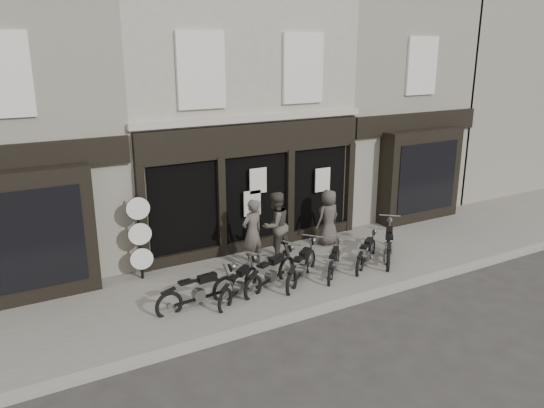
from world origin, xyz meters
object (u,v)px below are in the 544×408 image
motorcycle_0 (199,294)px  man_left (252,233)px  motorcycle_2 (271,275)px  motorcycle_3 (302,269)px  man_right (328,217)px  advert_sign_post (140,241)px  motorcycle_5 (366,255)px  motorcycle_6 (388,247)px  motorcycle_1 (239,287)px  motorcycle_4 (334,264)px  man_centre (275,225)px

motorcycle_0 → man_left: man_left is taller
motorcycle_2 → motorcycle_3: (0.88, -0.08, 0.01)m
man_right → advert_sign_post: bearing=-13.7°
motorcycle_0 → motorcycle_5: (5.03, 0.00, -0.03)m
motorcycle_6 → motorcycle_0: bearing=132.7°
motorcycle_0 → motorcycle_3: 2.89m
motorcycle_1 → motorcycle_2: motorcycle_2 is taller
motorcycle_3 → man_left: man_left is taller
motorcycle_1 → motorcycle_4: bearing=-36.1°
man_left → man_centre: bearing=176.4°
motorcycle_3 → advert_sign_post: bearing=111.2°
motorcycle_3 → advert_sign_post: advert_sign_post is taller
man_right → advert_sign_post: (-5.75, 0.30, 0.20)m
motorcycle_0 → man_centre: 3.58m
motorcycle_3 → man_right: man_right is taller
motorcycle_5 → man_centre: man_centre is taller
motorcycle_6 → motorcycle_2: bearing=131.6°
motorcycle_4 → motorcycle_1: bearing=134.4°
motorcycle_1 → man_left: (1.21, 1.59, 0.70)m
motorcycle_4 → man_right: man_right is taller
motorcycle_5 → motorcycle_1: bearing=144.3°
motorcycle_4 → man_left: 2.39m
motorcycle_1 → motorcycle_2: bearing=-28.0°
motorcycle_0 → man_left: size_ratio=1.13×
motorcycle_4 → motorcycle_5: size_ratio=0.87×
advert_sign_post → man_right: bearing=7.8°
man_centre → motorcycle_1: bearing=26.8°
motorcycle_2 → motorcycle_4: 1.88m
motorcycle_0 → motorcycle_1: (1.03, -0.05, -0.03)m
motorcycle_2 → man_left: (0.23, 1.44, 0.67)m
motorcycle_6 → motorcycle_4: bearing=135.1°
motorcycle_3 → man_centre: size_ratio=0.94×
man_right → motorcycle_1: bearing=14.7°
motorcycle_1 → man_centre: 2.78m
motorcycle_0 → man_left: 2.80m
motorcycle_6 → man_left: man_left is taller
motorcycle_1 → man_centre: man_centre is taller
motorcycle_4 → motorcycle_5: (1.14, 0.04, 0.02)m
motorcycle_2 → man_right: size_ratio=1.15×
motorcycle_1 → motorcycle_6: bearing=-34.9°
motorcycle_0 → advert_sign_post: size_ratio=0.88×
motorcycle_0 → motorcycle_6: (5.92, 0.08, 0.03)m
motorcycle_5 → motorcycle_2: bearing=141.8°
motorcycle_3 → motorcycle_6: (3.03, 0.06, 0.03)m
man_left → man_centre: man_centre is taller
motorcycle_0 → motorcycle_3: motorcycle_3 is taller
motorcycle_2 → man_centre: man_centre is taller
motorcycle_5 → man_right: size_ratio=0.99×
motorcycle_0 → motorcycle_5: bearing=-5.4°
motorcycle_1 → advert_sign_post: bearing=92.0°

